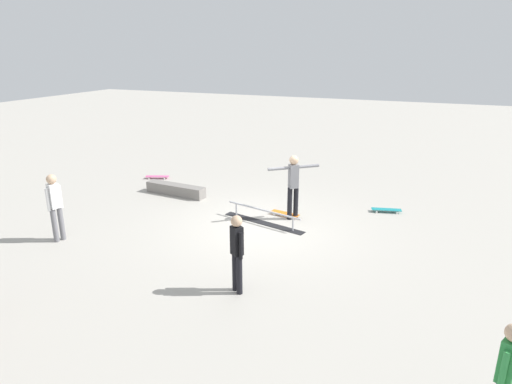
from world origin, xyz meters
name	(u,v)px	position (x,y,z in m)	size (l,w,h in m)	color
ground_plane	(261,226)	(0.00, 0.00, 0.00)	(60.00, 60.00, 0.00)	#ADA89E
grind_rail	(263,217)	(0.03, -0.22, 0.16)	(2.39, 0.81, 0.38)	black
skate_ledge	(176,190)	(3.39, -1.36, 0.16)	(1.99, 0.37, 0.33)	gray
skater_main	(293,183)	(-0.57, -0.79, 1.00)	(1.12, 0.95, 1.73)	black
skateboard_main	(285,213)	(-0.33, -0.92, 0.07)	(0.82, 0.36, 0.09)	orange
bystander_green_shirt	(506,375)	(-4.89, 4.86, 0.85)	(0.24, 0.33, 1.50)	#2D3351
bystander_black_shirt	(237,250)	(-0.77, 3.11, 0.86)	(0.32, 0.26, 1.52)	black
bystander_white_shirt	(55,204)	(4.07, 2.61, 0.91)	(0.24, 0.37, 1.62)	slate
loose_skateboard_teal	(386,210)	(-2.82, -2.27, 0.07)	(0.82, 0.40, 0.09)	teal
loose_skateboard_pink	(157,177)	(4.94, -2.62, 0.07)	(0.82, 0.47, 0.09)	#E05993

